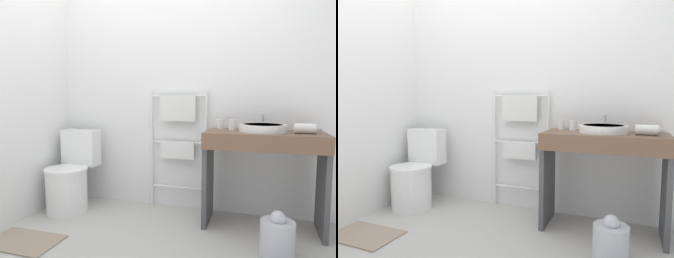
# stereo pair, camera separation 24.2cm
# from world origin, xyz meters

# --- Properties ---
(wall_back) EXTENTS (2.86, 0.12, 2.61)m
(wall_back) POSITION_xyz_m (0.00, 1.28, 1.30)
(wall_back) COLOR white
(wall_back) RESTS_ON ground_plane
(wall_side) EXTENTS (0.12, 1.83, 2.61)m
(wall_side) POSITION_xyz_m (-1.37, 0.61, 1.30)
(wall_side) COLOR white
(wall_side) RESTS_ON ground_plane
(toilet) EXTENTS (0.41, 0.56, 0.79)m
(toilet) POSITION_xyz_m (-1.04, 0.84, 0.32)
(toilet) COLOR white
(toilet) RESTS_ON ground_plane
(towel_radiator) EXTENTS (0.59, 0.06, 1.18)m
(towel_radiator) POSITION_xyz_m (-0.02, 1.17, 0.79)
(towel_radiator) COLOR white
(towel_radiator) RESTS_ON ground_plane
(vanity_counter) EXTENTS (0.98, 0.48, 0.83)m
(vanity_counter) POSITION_xyz_m (0.79, 0.94, 0.57)
(vanity_counter) COLOR brown
(vanity_counter) RESTS_ON ground_plane
(sink_basin) EXTENTS (0.39, 0.39, 0.06)m
(sink_basin) POSITION_xyz_m (0.77, 0.97, 0.86)
(sink_basin) COLOR white
(sink_basin) RESTS_ON vanity_counter
(faucet) EXTENTS (0.02, 0.10, 0.14)m
(faucet) POSITION_xyz_m (0.77, 1.15, 0.92)
(faucet) COLOR silver
(faucet) RESTS_ON vanity_counter
(cup_near_wall) EXTENTS (0.06, 0.06, 0.09)m
(cup_near_wall) POSITION_xyz_m (0.40, 1.11, 0.88)
(cup_near_wall) COLOR white
(cup_near_wall) RESTS_ON vanity_counter
(cup_near_edge) EXTENTS (0.06, 0.06, 0.09)m
(cup_near_edge) POSITION_xyz_m (0.52, 1.04, 0.88)
(cup_near_edge) COLOR white
(cup_near_edge) RESTS_ON vanity_counter
(hair_dryer) EXTENTS (0.21, 0.17, 0.08)m
(hair_dryer) POSITION_xyz_m (1.11, 0.93, 0.87)
(hair_dryer) COLOR white
(hair_dryer) RESTS_ON vanity_counter
(trash_bin) EXTENTS (0.23, 0.27, 0.35)m
(trash_bin) POSITION_xyz_m (0.89, 0.43, 0.15)
(trash_bin) COLOR #B7B7BC
(trash_bin) RESTS_ON ground_plane
(bath_mat) EXTENTS (0.56, 0.36, 0.01)m
(bath_mat) POSITION_xyz_m (-0.98, 0.12, 0.01)
(bath_mat) COLOR gray
(bath_mat) RESTS_ON ground_plane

